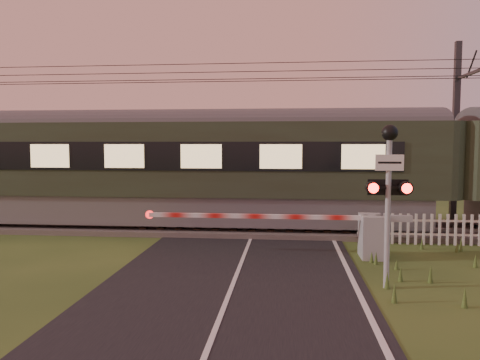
# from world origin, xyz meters

# --- Properties ---
(ground) EXTENTS (160.00, 160.00, 0.00)m
(ground) POSITION_xyz_m (0.00, 0.00, 0.00)
(ground) COLOR #2A451A
(ground) RESTS_ON ground
(road) EXTENTS (6.00, 140.00, 0.03)m
(road) POSITION_xyz_m (0.02, -0.23, 0.01)
(road) COLOR black
(road) RESTS_ON ground
(track_bed) EXTENTS (140.00, 3.40, 0.39)m
(track_bed) POSITION_xyz_m (0.00, 6.50, 0.07)
(track_bed) COLOR #47423D
(track_bed) RESTS_ON ground
(overhead_wires) EXTENTS (120.00, 0.62, 0.62)m
(overhead_wires) POSITION_xyz_m (0.00, 6.50, 5.72)
(overhead_wires) COLOR black
(overhead_wires) RESTS_ON ground
(train) EXTENTS (44.32, 3.06, 4.13)m
(train) POSITION_xyz_m (6.98, 6.50, 2.35)
(train) COLOR slate
(train) RESTS_ON ground
(boom_gate) EXTENTS (7.61, 0.93, 1.24)m
(boom_gate) POSITION_xyz_m (3.21, 2.73, 0.68)
(boom_gate) COLOR gray
(boom_gate) RESTS_ON ground
(crossing_signal) EXTENTS (0.92, 0.37, 3.61)m
(crossing_signal) POSITION_xyz_m (3.42, -0.10, 2.49)
(crossing_signal) COLOR gray
(crossing_signal) RESTS_ON ground
(picket_fence) EXTENTS (3.87, 0.08, 0.99)m
(picket_fence) POSITION_xyz_m (5.41, 4.60, 0.50)
(picket_fence) COLOR silver
(picket_fence) RESTS_ON ground
(catenary_mast) EXTENTS (0.23, 2.46, 7.19)m
(catenary_mast) POSITION_xyz_m (7.82, 8.73, 3.73)
(catenary_mast) COLOR #2D2D30
(catenary_mast) RESTS_ON ground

